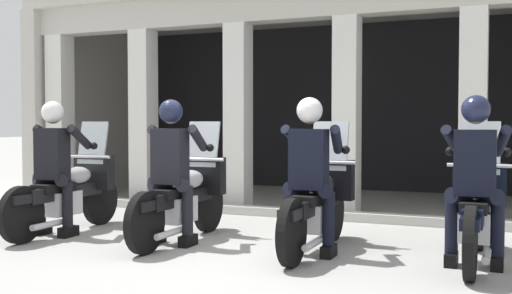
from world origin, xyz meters
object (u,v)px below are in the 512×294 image
(motorcycle_far_right, at_px, (476,209))
(police_officer_center_left, at_px, (172,159))
(motorcycle_far_left, at_px, (71,191))
(police_officer_far_right, at_px, (475,166))
(police_officer_far_left, at_px, (54,156))
(motorcycle_center_right, at_px, (318,202))
(motorcycle_center_left, at_px, (185,196))
(police_officer_center_right, at_px, (310,162))

(motorcycle_far_right, bearing_deg, police_officer_center_left, -173.97)
(motorcycle_far_left, xyz_separation_m, police_officer_center_left, (1.55, -0.22, 0.44))
(police_officer_far_right, bearing_deg, motorcycle_far_left, 177.22)
(motorcycle_far_right, bearing_deg, police_officer_far_right, -92.20)
(police_officer_far_left, xyz_separation_m, motorcycle_center_right, (3.11, 0.40, -0.44))
(motorcycle_far_left, relative_size, motorcycle_center_left, 1.00)
(motorcycle_far_right, bearing_deg, motorcycle_center_right, -178.43)
(police_officer_center_right, bearing_deg, police_officer_far_left, 177.21)
(motorcycle_center_left, xyz_separation_m, police_officer_center_left, (-0.00, -0.28, 0.44))
(motorcycle_center_right, bearing_deg, police_officer_far_right, -11.91)
(police_officer_center_left, bearing_deg, motorcycle_far_left, 170.52)
(motorcycle_center_left, xyz_separation_m, police_officer_far_right, (3.11, -0.13, 0.44))
(motorcycle_far_left, relative_size, police_officer_center_right, 1.29)
(police_officer_far_left, height_order, police_officer_far_right, same)
(motorcycle_center_right, xyz_separation_m, motorcycle_far_right, (1.55, 0.10, 0.00))
(motorcycle_center_right, bearing_deg, police_officer_center_right, -95.26)
(police_officer_far_right, bearing_deg, motorcycle_center_right, 171.15)
(police_officer_center_left, bearing_deg, motorcycle_center_left, 88.31)
(motorcycle_center_left, height_order, motorcycle_center_right, same)
(police_officer_center_right, bearing_deg, motorcycle_center_right, 84.74)
(motorcycle_center_left, distance_m, motorcycle_far_right, 3.11)
(police_officer_far_left, relative_size, motorcycle_center_left, 0.78)
(motorcycle_far_left, bearing_deg, motorcycle_center_left, -2.71)
(police_officer_center_right, bearing_deg, police_officer_far_right, -1.49)
(police_officer_center_left, height_order, police_officer_far_right, same)
(motorcycle_center_left, bearing_deg, police_officer_center_left, -91.69)
(motorcycle_far_left, bearing_deg, motorcycle_center_right, -2.85)
(police_officer_far_left, height_order, motorcycle_center_left, police_officer_far_left)
(motorcycle_far_left, height_order, motorcycle_far_right, same)
(police_officer_center_right, bearing_deg, motorcycle_center_left, 166.67)
(police_officer_center_left, distance_m, police_officer_far_right, 3.11)
(motorcycle_center_left, bearing_deg, police_officer_center_right, -9.76)
(police_officer_far_left, bearing_deg, motorcycle_center_right, 2.33)
(motorcycle_far_left, height_order, police_officer_far_left, police_officer_far_left)
(motorcycle_center_left, xyz_separation_m, police_officer_center_right, (1.55, -0.23, 0.44))
(motorcycle_far_left, bearing_deg, motorcycle_far_right, -2.42)
(police_officer_far_left, distance_m, police_officer_center_left, 1.55)
(motorcycle_center_right, height_order, motorcycle_far_right, same)
(motorcycle_far_left, xyz_separation_m, motorcycle_far_right, (4.66, 0.22, 0.00))
(motorcycle_far_left, relative_size, motorcycle_far_right, 1.00)
(motorcycle_center_left, height_order, police_officer_center_left, police_officer_center_left)
(police_officer_center_right, height_order, police_officer_far_right, same)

